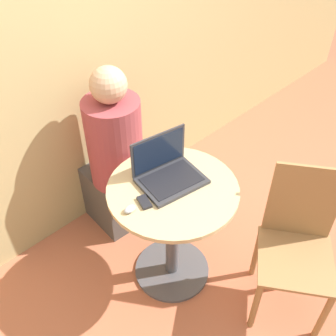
% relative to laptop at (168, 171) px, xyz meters
% --- Properties ---
extents(ground_plane, '(12.00, 12.00, 0.00)m').
position_rel_laptop_xyz_m(ground_plane, '(-0.03, -0.07, -0.79)').
color(ground_plane, '#B26042').
extents(back_wall, '(7.00, 0.05, 2.60)m').
position_rel_laptop_xyz_m(back_wall, '(-0.03, 0.76, 0.51)').
color(back_wall, tan).
rests_on(back_wall, ground_plane).
extents(round_table, '(0.71, 0.71, 0.74)m').
position_rel_laptop_xyz_m(round_table, '(-0.03, -0.07, -0.29)').
color(round_table, '#4C4C51').
rests_on(round_table, ground_plane).
extents(laptop, '(0.37, 0.31, 0.24)m').
position_rel_laptop_xyz_m(laptop, '(0.00, 0.00, 0.00)').
color(laptop, '#2D2D33').
rests_on(laptop, round_table).
extents(cell_phone, '(0.08, 0.10, 0.02)m').
position_rel_laptop_xyz_m(cell_phone, '(-0.22, -0.05, -0.04)').
color(cell_phone, black).
rests_on(cell_phone, round_table).
extents(computer_mouse, '(0.07, 0.04, 0.03)m').
position_rel_laptop_xyz_m(computer_mouse, '(-0.30, -0.04, -0.03)').
color(computer_mouse, '#B2B2B7').
rests_on(computer_mouse, round_table).
extents(chair_empty, '(0.56, 0.56, 0.93)m').
position_rel_laptop_xyz_m(chair_empty, '(0.34, -0.66, -0.32)').
color(chair_empty, '#9E7042').
rests_on(chair_empty, ground_plane).
extents(person_seated, '(0.36, 0.54, 1.22)m').
position_rel_laptop_xyz_m(person_seated, '(0.02, 0.53, -0.28)').
color(person_seated, '#4C4742').
rests_on(person_seated, ground_plane).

